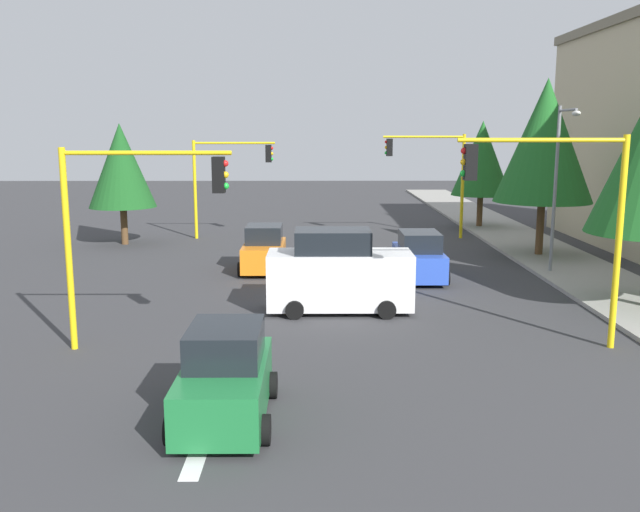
# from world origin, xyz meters

# --- Properties ---
(ground_plane) EXTENTS (120.00, 120.00, 0.00)m
(ground_plane) POSITION_xyz_m (0.00, 0.00, 0.00)
(ground_plane) COLOR #353538
(sidewalk_kerb) EXTENTS (80.00, 4.00, 0.15)m
(sidewalk_kerb) POSITION_xyz_m (-5.00, 10.50, 0.07)
(sidewalk_kerb) COLOR gray
(sidewalk_kerb) RESTS_ON ground
(lane_arrow_near) EXTENTS (2.40, 1.10, 1.10)m
(lane_arrow_near) POSITION_xyz_m (11.51, -3.00, 0.01)
(lane_arrow_near) COLOR silver
(lane_arrow_near) RESTS_ON ground
(traffic_signal_far_left) EXTENTS (0.36, 4.59, 5.83)m
(traffic_signal_far_left) POSITION_xyz_m (-14.00, 5.72, 4.12)
(traffic_signal_far_left) COLOR yellow
(traffic_signal_far_left) RESTS_ON ground
(traffic_signal_far_right) EXTENTS (0.36, 4.59, 5.49)m
(traffic_signal_far_right) POSITION_xyz_m (-14.00, -5.67, 3.89)
(traffic_signal_far_right) COLOR yellow
(traffic_signal_far_right) RESTS_ON ground
(traffic_signal_near_left) EXTENTS (0.36, 4.59, 5.89)m
(traffic_signal_near_left) POSITION_xyz_m (6.00, 5.73, 4.16)
(traffic_signal_near_left) COLOR yellow
(traffic_signal_near_left) RESTS_ON ground
(traffic_signal_near_right) EXTENTS (0.36, 4.59, 5.56)m
(traffic_signal_near_right) POSITION_xyz_m (6.00, -5.68, 3.94)
(traffic_signal_near_right) COLOR yellow
(traffic_signal_near_right) RESTS_ON ground
(street_lamp_curbside) EXTENTS (2.15, 0.28, 7.00)m
(street_lamp_curbside) POSITION_xyz_m (-3.61, 9.20, 4.35)
(street_lamp_curbside) COLOR slate
(street_lamp_curbside) RESTS_ON ground
(tree_roadside_mid) EXTENTS (4.60, 4.60, 8.42)m
(tree_roadside_mid) POSITION_xyz_m (-8.00, 10.00, 5.53)
(tree_roadside_mid) COLOR brown
(tree_roadside_mid) RESTS_ON ground
(tree_opposite_side) EXTENTS (3.52, 3.52, 6.41)m
(tree_opposite_side) POSITION_xyz_m (-12.00, -11.00, 4.19)
(tree_opposite_side) COLOR brown
(tree_opposite_side) RESTS_ON ground
(tree_roadside_far) EXTENTS (3.64, 3.64, 6.62)m
(tree_roadside_far) POSITION_xyz_m (-18.00, 9.50, 4.33)
(tree_roadside_far) COLOR brown
(tree_roadside_far) RESTS_ON ground
(delivery_van_white) EXTENTS (2.22, 4.80, 2.77)m
(delivery_van_white) POSITION_xyz_m (2.00, 0.00, 1.28)
(delivery_van_white) COLOR white
(delivery_van_white) RESTS_ON ground
(car_green) EXTENTS (3.82, 2.03, 1.98)m
(car_green) POSITION_xyz_m (10.74, -2.67, 0.90)
(car_green) COLOR #1E7238
(car_green) RESTS_ON ground
(car_blue) EXTENTS (4.03, 2.05, 1.98)m
(car_blue) POSITION_xyz_m (-3.11, 3.46, 0.90)
(car_blue) COLOR blue
(car_blue) RESTS_ON ground
(car_orange) EXTENTS (3.61, 2.04, 1.98)m
(car_orange) POSITION_xyz_m (-4.81, -2.99, 0.90)
(car_orange) COLOR orange
(car_orange) RESTS_ON ground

